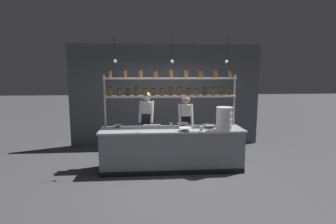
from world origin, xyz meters
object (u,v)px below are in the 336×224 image
prep_bowl_center_front (209,126)px  prep_bowl_near_right (183,125)px  cutting_board (152,126)px  prep_bowl_near_left (185,129)px  prep_bowl_center_back (118,126)px  chef_center (185,124)px  chef_left (147,121)px  spice_shelf_unit (170,89)px  container_stack (224,119)px  serving_cup_front (201,129)px  serving_cup_by_board (171,125)px

prep_bowl_center_front → prep_bowl_near_right: size_ratio=0.98×
cutting_board → prep_bowl_near_left: (0.69, -0.51, 0.02)m
prep_bowl_near_left → prep_bowl_near_right: bearing=88.5°
prep_bowl_center_back → prep_bowl_near_left: bearing=-18.9°
chef_center → prep_bowl_near_right: 0.43m
chef_left → chef_center: 0.95m
spice_shelf_unit → container_stack: 1.36m
serving_cup_front → container_stack: bearing=8.7°
spice_shelf_unit → cutting_board: bearing=-171.4°
prep_bowl_center_front → container_stack: bearing=-43.0°
prep_bowl_near_right → container_stack: bearing=-28.6°
prep_bowl_center_front → chef_center: bearing=125.6°
prep_bowl_center_front → prep_bowl_center_back: 2.03m
chef_left → prep_bowl_center_back: chef_left is taller
cutting_board → spice_shelf_unit: bearing=8.6°
spice_shelf_unit → chef_left: 1.04m
spice_shelf_unit → chef_left: (-0.55, 0.39, -0.80)m
chef_left → prep_bowl_near_right: chef_left is taller
container_stack → prep_bowl_near_right: container_stack is taller
prep_bowl_near_left → serving_cup_front: size_ratio=2.65×
chef_left → container_stack: size_ratio=3.38×
chef_left → cutting_board: size_ratio=4.18×
chef_center → prep_bowl_near_left: (-0.13, -0.88, 0.05)m
spice_shelf_unit → prep_bowl_center_back: size_ratio=14.48×
cutting_board → chef_left: bearing=104.4°
container_stack → prep_bowl_center_back: bearing=168.2°
spice_shelf_unit → prep_bowl_near_left: bearing=-65.3°
prep_bowl_center_front → serving_cup_front: serving_cup_front is taller
cutting_board → prep_bowl_center_front: 1.28m
spice_shelf_unit → prep_bowl_center_back: bearing=-176.1°
prep_bowl_near_left → prep_bowl_center_back: 1.54m
chef_left → serving_cup_front: bearing=-30.1°
chef_center → cutting_board: bearing=-154.0°
chef_left → chef_center: bearing=6.2°
prep_bowl_near_left → prep_bowl_near_right: 0.47m
chef_center → prep_bowl_center_front: bearing=-52.3°
spice_shelf_unit → prep_bowl_near_left: size_ratio=11.04×
prep_bowl_near_right → serving_cup_front: bearing=-58.6°
prep_bowl_center_back → prep_bowl_near_right: (1.47, -0.03, 0.01)m
spice_shelf_unit → serving_cup_front: (0.60, -0.63, -0.79)m
container_stack → serving_cup_by_board: 1.18m
chef_center → prep_bowl_near_right: chef_center is taller
container_stack → cutting_board: 1.62m
prep_bowl_near_left → prep_bowl_center_back: prep_bowl_near_left is taller
container_stack → cutting_board: (-1.52, 0.49, -0.24)m
prep_bowl_near_left → cutting_board: bearing=143.5°
chef_left → prep_bowl_near_left: (0.81, -0.97, -0.01)m
spice_shelf_unit → prep_bowl_center_back: 1.44m
chef_center → prep_bowl_near_right: bearing=-103.6°
prep_bowl_near_right → prep_bowl_near_left: bearing=-91.5°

